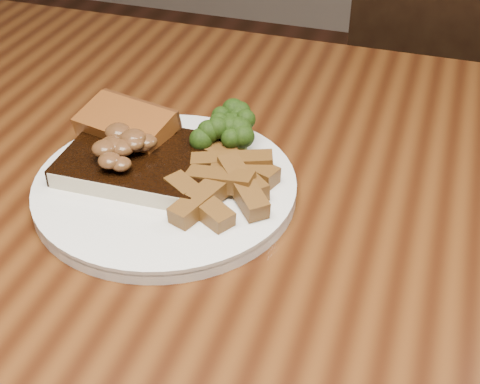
{
  "coord_description": "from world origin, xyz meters",
  "views": [
    {
      "loc": [
        0.14,
        -0.47,
        1.16
      ],
      "look_at": [
        -0.02,
        0.02,
        0.78
      ],
      "focal_mm": 50.0,
      "sensor_mm": 36.0,
      "label": 1
    }
  ],
  "objects_px": {
    "chair_far": "(471,132)",
    "steak": "(141,162)",
    "dining_table": "(251,300)",
    "garlic_bread": "(127,139)",
    "potato_wedges": "(227,177)",
    "plate": "(166,189)"
  },
  "relations": [
    {
      "from": "steak",
      "to": "potato_wedges",
      "type": "distance_m",
      "value": 0.09
    },
    {
      "from": "steak",
      "to": "potato_wedges",
      "type": "bearing_deg",
      "value": -0.03
    },
    {
      "from": "plate",
      "to": "steak",
      "type": "relative_size",
      "value": 1.74
    },
    {
      "from": "potato_wedges",
      "to": "dining_table",
      "type": "bearing_deg",
      "value": -49.06
    },
    {
      "from": "potato_wedges",
      "to": "garlic_bread",
      "type": "bearing_deg",
      "value": 164.82
    },
    {
      "from": "steak",
      "to": "garlic_bread",
      "type": "height_order",
      "value": "same"
    },
    {
      "from": "chair_far",
      "to": "dining_table",
      "type": "bearing_deg",
      "value": 73.62
    },
    {
      "from": "steak",
      "to": "garlic_bread",
      "type": "relative_size",
      "value": 1.53
    },
    {
      "from": "plate",
      "to": "potato_wedges",
      "type": "relative_size",
      "value": 2.49
    },
    {
      "from": "plate",
      "to": "potato_wedges",
      "type": "xyz_separation_m",
      "value": [
        0.06,
        0.02,
        0.02
      ]
    },
    {
      "from": "plate",
      "to": "garlic_bread",
      "type": "xyz_separation_m",
      "value": [
        -0.07,
        0.05,
        0.02
      ]
    },
    {
      "from": "dining_table",
      "to": "chair_far",
      "type": "xyz_separation_m",
      "value": [
        0.22,
        0.67,
        -0.14
      ]
    },
    {
      "from": "dining_table",
      "to": "plate",
      "type": "relative_size",
      "value": 5.97
    },
    {
      "from": "garlic_bread",
      "to": "potato_wedges",
      "type": "relative_size",
      "value": 0.94
    },
    {
      "from": "chair_far",
      "to": "steak",
      "type": "bearing_deg",
      "value": 62.21
    },
    {
      "from": "steak",
      "to": "garlic_bread",
      "type": "xyz_separation_m",
      "value": [
        -0.03,
        0.04,
        -0.0
      ]
    },
    {
      "from": "chair_far",
      "to": "potato_wedges",
      "type": "height_order",
      "value": "chair_far"
    },
    {
      "from": "chair_far",
      "to": "steak",
      "type": "xyz_separation_m",
      "value": [
        -0.36,
        -0.62,
        0.26
      ]
    },
    {
      "from": "chair_far",
      "to": "plate",
      "type": "distance_m",
      "value": 0.75
    },
    {
      "from": "dining_table",
      "to": "garlic_bread",
      "type": "relative_size",
      "value": 15.82
    },
    {
      "from": "dining_table",
      "to": "plate",
      "type": "xyz_separation_m",
      "value": [
        -0.1,
        0.03,
        0.1
      ]
    },
    {
      "from": "dining_table",
      "to": "garlic_bread",
      "type": "height_order",
      "value": "garlic_bread"
    }
  ]
}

